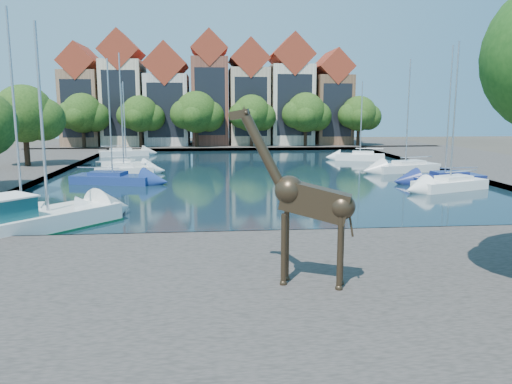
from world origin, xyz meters
TOP-DOWN VIEW (x-y plane):
  - ground at (0.00, 0.00)m, footprint 160.00×160.00m
  - water_basin at (0.00, 24.00)m, footprint 38.00×50.00m
  - near_quay at (0.00, -7.00)m, footprint 50.00×14.00m
  - far_quay at (0.00, 56.00)m, footprint 60.00×16.00m
  - right_quay at (25.00, 24.00)m, footprint 14.00×52.00m
  - townhouse_west_end at (-23.00, 55.99)m, footprint 5.44×9.18m
  - townhouse_west_mid at (-17.00, 55.99)m, footprint 5.94×9.18m
  - townhouse_west_inner at (-10.50, 55.99)m, footprint 6.43×9.18m
  - townhouse_center at (-4.00, 55.99)m, footprint 5.44×9.18m
  - townhouse_east_inner at (2.00, 55.99)m, footprint 5.94×9.18m
  - townhouse_east_mid at (8.50, 55.99)m, footprint 6.43×9.18m
  - townhouse_east_end at (15.00, 55.99)m, footprint 5.44×9.18m
  - far_tree_far_west at (-21.90, 50.49)m, footprint 7.28×5.60m
  - far_tree_west at (-13.91, 50.49)m, footprint 6.76×5.20m
  - far_tree_mid_west at (-5.89, 50.49)m, footprint 7.80×6.00m
  - far_tree_mid_east at (2.10, 50.49)m, footprint 7.02×5.40m
  - far_tree_east at (10.11, 50.49)m, footprint 7.54×5.80m
  - far_tree_far_east at (18.09, 50.49)m, footprint 6.76×5.20m
  - side_tree_left_far at (-21.90, 27.99)m, footprint 7.28×5.60m
  - giraffe_statue at (-1.07, -7.29)m, footprint 3.86×1.70m
  - motorsailer at (-13.21, 1.76)m, footprint 8.14×8.77m
  - sailboat_left_a at (-13.97, 4.00)m, footprint 6.82×3.40m
  - sailboat_left_b at (-12.00, 18.29)m, footprint 6.86×3.87m
  - sailboat_left_c at (-12.00, 23.71)m, footprint 5.47×2.88m
  - sailboat_left_d at (-12.63, 28.89)m, footprint 4.93×2.86m
  - sailboat_left_e at (-15.00, 41.73)m, footprint 6.30×3.81m
  - sailboat_right_a at (13.81, 12.77)m, footprint 6.25×4.07m
  - sailboat_right_b at (15.00, 16.06)m, footprint 6.38×2.71m
  - sailboat_right_c at (14.62, 23.48)m, footprint 6.95×4.05m
  - sailboat_right_d at (13.32, 33.94)m, footprint 5.88×3.57m

SIDE VIEW (x-z plane):
  - ground at x=0.00m, z-range 0.00..0.00m
  - water_basin at x=0.00m, z-range 0.00..0.08m
  - near_quay at x=0.00m, z-range 0.00..0.50m
  - far_quay at x=0.00m, z-range 0.00..0.50m
  - right_quay at x=25.00m, z-range 0.00..0.50m
  - sailboat_left_d at x=-12.63m, z-range -3.76..4.89m
  - sailboat_left_b at x=-12.00m, z-range -4.34..5.54m
  - sailboat_right_b at x=15.00m, z-range -4.87..6.07m
  - sailboat_left_e at x=-15.00m, z-range -3.89..5.13m
  - sailboat_left_c at x=-12.00m, z-range -4.80..6.07m
  - sailboat_right_c at x=14.62m, z-range -4.63..5.91m
  - sailboat_left_a at x=-13.97m, z-range -4.87..6.18m
  - sailboat_right_d at x=13.32m, z-range -3.87..5.18m
  - sailboat_right_a at x=13.81m, z-range -4.75..6.06m
  - motorsailer at x=-13.21m, z-range -4.23..5.96m
  - giraffe_statue at x=-1.07m, z-range 0.45..6.12m
  - far_tree_west at x=-13.91m, z-range 1.40..8.76m
  - far_tree_far_east at x=18.09m, z-range 1.40..8.76m
  - far_tree_mid_east at x=2.10m, z-range 1.37..8.89m
  - far_tree_far_west at x=-21.90m, z-range 1.34..9.02m
  - far_tree_east at x=10.11m, z-range 1.32..9.16m
  - far_tree_mid_west at x=-5.89m, z-range 1.29..9.29m
  - side_tree_left_far at x=-21.90m, z-range 1.44..9.32m
  - townhouse_east_end at x=15.00m, z-range -0.11..14.32m
  - townhouse_west_inner at x=-10.50m, z-range -0.22..14.92m
  - townhouse_west_end at x=-23.00m, z-range -0.11..14.83m
  - townhouse_east_inner at x=2.00m, z-range -0.16..15.63m
  - townhouse_east_mid at x=8.50m, z-range -0.22..16.43m
  - townhouse_west_mid at x=-17.00m, z-range -0.16..16.63m
  - townhouse_center at x=-4.00m, z-range -0.10..16.83m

